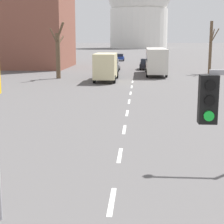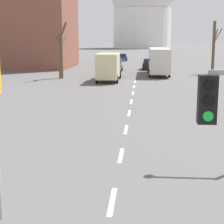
# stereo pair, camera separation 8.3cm
# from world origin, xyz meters

# --- Properties ---
(lane_stripe_1) EXTENTS (0.16, 2.00, 0.01)m
(lane_stripe_1) POSITION_xyz_m (0.00, 7.02, 0.00)
(lane_stripe_1) COLOR silver
(lane_stripe_1) RESTS_ON ground_plane
(lane_stripe_2) EXTENTS (0.16, 2.00, 0.01)m
(lane_stripe_2) POSITION_xyz_m (0.00, 11.52, 0.00)
(lane_stripe_2) COLOR silver
(lane_stripe_2) RESTS_ON ground_plane
(lane_stripe_3) EXTENTS (0.16, 2.00, 0.01)m
(lane_stripe_3) POSITION_xyz_m (0.00, 16.02, 0.00)
(lane_stripe_3) COLOR silver
(lane_stripe_3) RESTS_ON ground_plane
(lane_stripe_4) EXTENTS (0.16, 2.00, 0.01)m
(lane_stripe_4) POSITION_xyz_m (0.00, 20.52, 0.00)
(lane_stripe_4) COLOR silver
(lane_stripe_4) RESTS_ON ground_plane
(lane_stripe_5) EXTENTS (0.16, 2.00, 0.01)m
(lane_stripe_5) POSITION_xyz_m (0.00, 25.02, 0.00)
(lane_stripe_5) COLOR silver
(lane_stripe_5) RESTS_ON ground_plane
(lane_stripe_6) EXTENTS (0.16, 2.00, 0.01)m
(lane_stripe_6) POSITION_xyz_m (0.00, 29.52, 0.00)
(lane_stripe_6) COLOR silver
(lane_stripe_6) RESTS_ON ground_plane
(lane_stripe_7) EXTENTS (0.16, 2.00, 0.01)m
(lane_stripe_7) POSITION_xyz_m (0.00, 34.02, 0.00)
(lane_stripe_7) COLOR silver
(lane_stripe_7) RESTS_ON ground_plane
(lane_stripe_8) EXTENTS (0.16, 2.00, 0.01)m
(lane_stripe_8) POSITION_xyz_m (0.00, 38.52, 0.00)
(lane_stripe_8) COLOR silver
(lane_stripe_8) RESTS_ON ground_plane
(sedan_near_left) EXTENTS (1.91, 4.05, 1.59)m
(sedan_near_left) POSITION_xyz_m (-3.03, 44.83, 0.80)
(sedan_near_left) COLOR #2D4C33
(sedan_near_left) RESTS_ON ground_plane
(sedan_near_right) EXTENTS (1.85, 4.18, 1.72)m
(sedan_near_right) POSITION_xyz_m (-3.16, 52.76, 0.85)
(sedan_near_right) COLOR slate
(sedan_near_right) RESTS_ON ground_plane
(sedan_mid_centre) EXTENTS (1.94, 4.59, 1.68)m
(sedan_mid_centre) POSITION_xyz_m (1.71, 55.45, 0.85)
(sedan_mid_centre) COLOR black
(sedan_mid_centre) RESTS_ON ground_plane
(sedan_far_left) EXTENTS (1.92, 4.49, 1.66)m
(sedan_far_left) POSITION_xyz_m (3.06, 66.36, 0.84)
(sedan_far_left) COLOR #B7B7BC
(sedan_far_left) RESTS_ON ground_plane
(sedan_far_right) EXTENTS (1.87, 4.09, 1.52)m
(sedan_far_right) POSITION_xyz_m (-3.55, 77.98, 0.78)
(sedan_far_right) COLOR navy
(sedan_far_right) RESTS_ON ground_plane
(city_bus) EXTENTS (2.66, 10.80, 3.48)m
(city_bus) POSITION_xyz_m (2.92, 46.88, 2.05)
(city_bus) COLOR beige
(city_bus) RESTS_ON ground_plane
(delivery_truck) EXTENTS (2.44, 7.20, 3.14)m
(delivery_truck) POSITION_xyz_m (-3.03, 39.03, 1.70)
(delivery_truck) COLOR #333842
(delivery_truck) RESTS_ON ground_plane
(bare_tree_left_near) EXTENTS (1.38, 3.55, 6.69)m
(bare_tree_left_near) POSITION_xyz_m (-9.01, 41.30, 3.12)
(bare_tree_left_near) COLOR brown
(bare_tree_left_near) RESTS_ON ground_plane
(bare_tree_right_near) EXTENTS (1.18, 4.38, 7.08)m
(bare_tree_right_near) POSITION_xyz_m (10.41, 49.19, 3.79)
(bare_tree_right_near) COLOR brown
(bare_tree_right_near) RESTS_ON ground_plane
(capitol_dome) EXTENTS (31.24, 31.24, 44.13)m
(capitol_dome) POSITION_xyz_m (0.00, 185.45, 21.49)
(capitol_dome) COLOR silver
(capitol_dome) RESTS_ON ground_plane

